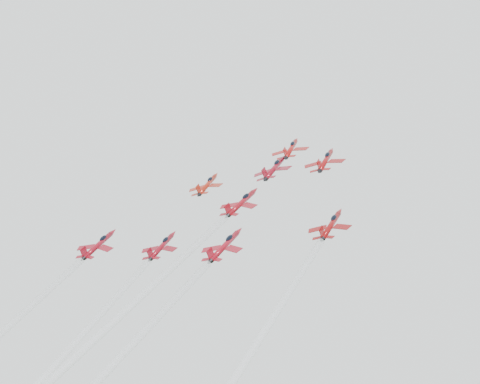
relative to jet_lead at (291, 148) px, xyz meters
The scene contains 5 objects.
jet_lead is the anchor object (origin of this frame).
jet_row2_left 24.05m from the jet_lead, 140.66° to the right, with size 9.73×12.04×8.98m.
jet_row2_center 11.86m from the jet_lead, 88.52° to the right, with size 10.56×13.07×9.75m.
jet_row2_right 17.61m from the jet_lead, 32.92° to the right, with size 10.17×12.59×9.39m.
jet_center 77.88m from the jet_lead, 90.31° to the right, with size 9.95×88.46×64.59m.
Camera 1 is at (74.22, -114.30, 116.76)m, focal length 45.00 mm.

